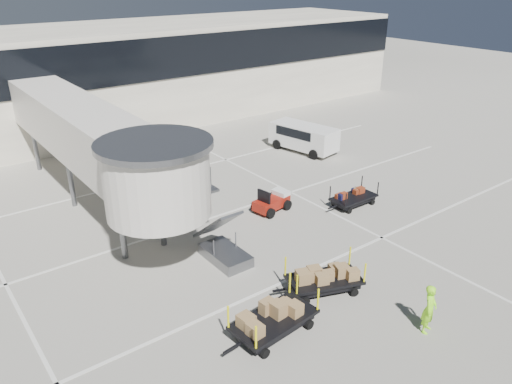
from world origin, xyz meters
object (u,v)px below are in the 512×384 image
at_px(box_cart_near, 325,278).
at_px(box_cart_far, 273,319).
at_px(suitcase_cart, 354,198).
at_px(baggage_tug, 272,202).
at_px(minivan, 302,135).
at_px(ground_worker, 429,309).

height_order(box_cart_near, box_cart_far, box_cart_far).
bearing_deg(suitcase_cart, box_cart_near, -144.64).
height_order(baggage_tug, suitcase_cart, baggage_tug).
xyz_separation_m(box_cart_near, minivan, (11.05, 13.79, 0.57)).
xyz_separation_m(box_cart_near, ground_worker, (1.19, -4.14, 0.41)).
bearing_deg(baggage_tug, box_cart_near, -122.02).
height_order(baggage_tug, box_cart_near, box_cart_near).
xyz_separation_m(suitcase_cart, minivan, (3.99, 8.86, 0.70)).
xyz_separation_m(baggage_tug, suitcase_cart, (4.10, -2.29, -0.07)).
bearing_deg(minivan, box_cart_far, -145.82).
height_order(baggage_tug, minivan, minivan).
bearing_deg(minivan, box_cart_near, -139.77).
relative_size(box_cart_far, ground_worker, 2.07).
distance_m(ground_worker, minivan, 20.47).
distance_m(baggage_tug, ground_worker, 11.51).
xyz_separation_m(suitcase_cart, ground_worker, (-5.86, -9.08, 0.54)).
distance_m(box_cart_near, ground_worker, 4.33).
xyz_separation_m(baggage_tug, box_cart_far, (-6.40, -8.05, 0.12)).
xyz_separation_m(suitcase_cart, box_cart_far, (-10.50, -5.77, 0.19)).
bearing_deg(minivan, suitcase_cart, -125.34).
bearing_deg(ground_worker, baggage_tug, 60.65).
relative_size(baggage_tug, suitcase_cart, 0.69).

